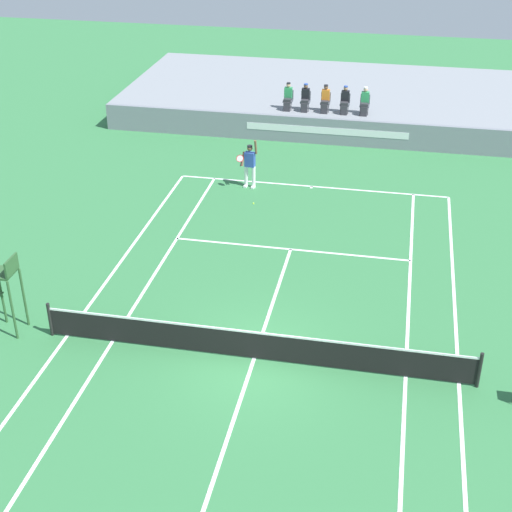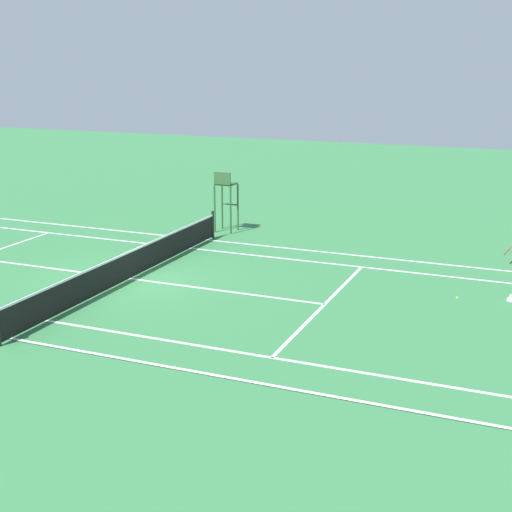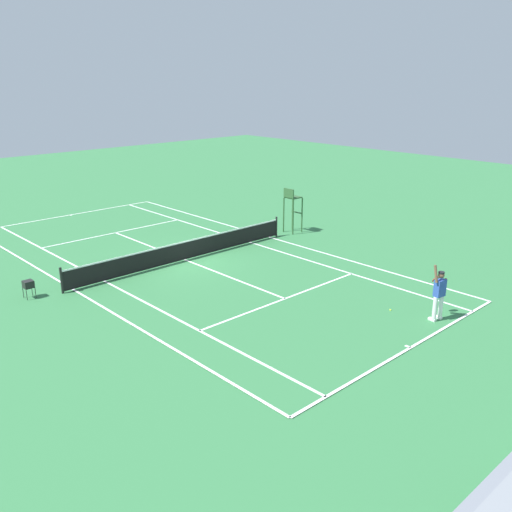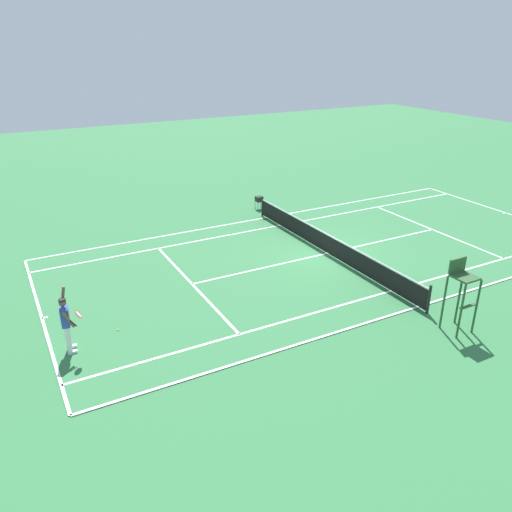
{
  "view_description": "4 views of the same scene",
  "coord_description": "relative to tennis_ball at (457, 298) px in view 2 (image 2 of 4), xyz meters",
  "views": [
    {
      "loc": [
        3.33,
        -16.34,
        12.58
      ],
      "look_at": [
        -0.74,
        3.98,
        1.0
      ],
      "focal_mm": 52.86,
      "sensor_mm": 36.0,
      "label": 1
    },
    {
      "loc": [
        18.69,
        12.07,
        6.76
      ],
      "look_at": [
        -0.74,
        3.98,
        1.0
      ],
      "focal_mm": 50.89,
      "sensor_mm": 36.0,
      "label": 2
    },
    {
      "loc": [
        14.28,
        20.04,
        8.18
      ],
      "look_at": [
        -0.74,
        3.98,
        1.0
      ],
      "focal_mm": 39.03,
      "sensor_mm": 36.0,
      "label": 3
    },
    {
      "loc": [
        -16.7,
        12.56,
        8.87
      ],
      "look_at": [
        -0.74,
        3.98,
        1.0
      ],
      "focal_mm": 35.59,
      "sensor_mm": 36.0,
      "label": 4
    }
  ],
  "objects": [
    {
      "name": "net",
      "position": [
        2.01,
        -9.79,
        0.49
      ],
      "size": [
        11.98,
        0.1,
        1.07
      ],
      "color": "black",
      "rests_on": "ground"
    },
    {
      "name": "tennis_ball",
      "position": [
        0.0,
        0.0,
        0.0
      ],
      "size": [
        0.07,
        0.07,
        0.07
      ],
      "primitive_type": "sphere",
      "color": "#D1E533",
      "rests_on": "ground"
    },
    {
      "name": "court",
      "position": [
        2.01,
        -9.79,
        -0.02
      ],
      "size": [
        11.08,
        23.88,
        0.03
      ],
      "color": "#337542",
      "rests_on": "ground"
    },
    {
      "name": "umpire_chair",
      "position": [
        -5.12,
        -9.79,
        1.52
      ],
      "size": [
        0.77,
        0.77,
        2.44
      ],
      "color": "#2D562D",
      "rests_on": "ground"
    },
    {
      "name": "ground_plane",
      "position": [
        2.01,
        -9.79,
        -0.03
      ],
      "size": [
        80.0,
        80.0,
        0.0
      ],
      "primitive_type": "plane",
      "color": "#337542"
    }
  ]
}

